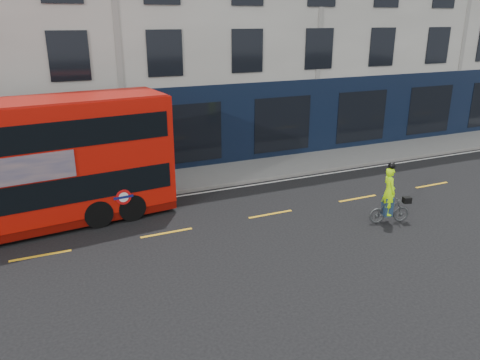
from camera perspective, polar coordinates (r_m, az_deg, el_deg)
ground at (r=14.97m, az=-7.38°, el=-8.68°), size 120.00×120.00×0.00m
pavement at (r=20.77m, az=-12.63°, el=-0.74°), size 60.00×3.00×0.12m
kerb at (r=19.39m, az=-11.71°, el=-2.09°), size 60.00×0.12×0.13m
building_terrace at (r=25.98m, az=-17.00°, el=19.52°), size 50.00×10.07×15.00m
road_edge_line at (r=19.14m, az=-11.50°, el=-2.56°), size 58.00×0.10×0.01m
lane_dashes at (r=16.27m, az=-8.93°, el=-6.38°), size 58.00×0.12×0.01m
bus at (r=17.25m, az=-26.56°, el=1.35°), size 11.19×3.62×4.44m
cyclist at (r=17.38m, az=17.75°, el=-2.57°), size 1.55×0.78×2.27m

